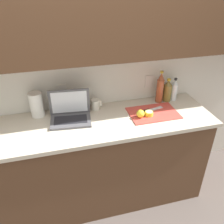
{
  "coord_description": "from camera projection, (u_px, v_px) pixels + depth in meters",
  "views": [
    {
      "loc": [
        -0.28,
        -1.67,
        2.02
      ],
      "look_at": [
        0.16,
        -0.01,
        1.0
      ],
      "focal_mm": 38.0,
      "sensor_mm": 36.0,
      "label": 1
    }
  ],
  "objects": [
    {
      "name": "paper_towel_roll",
      "position": [
        37.0,
        105.0,
        2.04
      ],
      "size": [
        0.12,
        0.12,
        0.22
      ],
      "color": "white",
      "rests_on": "counter_unit"
    },
    {
      "name": "counter_unit",
      "position": [
        93.0,
        162.0,
        2.24
      ],
      "size": [
        2.11,
        0.61,
        0.92
      ],
      "color": "brown",
      "rests_on": "ground_plane"
    },
    {
      "name": "ground_plane",
      "position": [
        97.0,
        195.0,
        2.49
      ],
      "size": [
        12.0,
        12.0,
        0.0
      ],
      "primitive_type": "plane",
      "color": "#564C47",
      "rests_on": "ground"
    },
    {
      "name": "bottle_oil_tall",
      "position": [
        168.0,
        91.0,
        2.29
      ],
      "size": [
        0.08,
        0.08,
        0.23
      ],
      "color": "olive",
      "rests_on": "counter_unit"
    },
    {
      "name": "wall_back",
      "position": [
        85.0,
        39.0,
        1.88
      ],
      "size": [
        5.2,
        0.38,
        2.6
      ],
      "color": "white",
      "rests_on": "ground_plane"
    },
    {
      "name": "laptop",
      "position": [
        70.0,
        113.0,
        2.02
      ],
      "size": [
        0.36,
        0.27,
        0.25
      ],
      "rotation": [
        0.0,
        0.0,
        -0.1
      ],
      "color": "#515156",
      "rests_on": "counter_unit"
    },
    {
      "name": "cutting_board",
      "position": [
        153.0,
        113.0,
        2.13
      ],
      "size": [
        0.44,
        0.3,
        0.01
      ],
      "primitive_type": "cube",
      "color": "#D1473D",
      "rests_on": "counter_unit"
    },
    {
      "name": "lemon_half_cut",
      "position": [
        149.0,
        113.0,
        2.08
      ],
      "size": [
        0.07,
        0.07,
        0.04
      ],
      "color": "yellow",
      "rests_on": "cutting_board"
    },
    {
      "name": "bottle_green_soda",
      "position": [
        160.0,
        88.0,
        2.25
      ],
      "size": [
        0.07,
        0.07,
        0.31
      ],
      "color": "#A34C2D",
      "rests_on": "counter_unit"
    },
    {
      "name": "knife",
      "position": [
        146.0,
        111.0,
        2.14
      ],
      "size": [
        0.26,
        0.09,
        0.02
      ],
      "rotation": [
        0.0,
        0.0,
        0.23
      ],
      "color": "silver",
      "rests_on": "cutting_board"
    },
    {
      "name": "measuring_cup",
      "position": [
        95.0,
        104.0,
        2.18
      ],
      "size": [
        0.1,
        0.08,
        0.1
      ],
      "color": "silver",
      "rests_on": "counter_unit"
    },
    {
      "name": "bottle_water_clear",
      "position": [
        174.0,
        90.0,
        2.31
      ],
      "size": [
        0.06,
        0.06,
        0.23
      ],
      "color": "silver",
      "rests_on": "counter_unit"
    },
    {
      "name": "lemon_whole_beside",
      "position": [
        140.0,
        114.0,
        2.04
      ],
      "size": [
        0.07,
        0.07,
        0.07
      ],
      "color": "yellow",
      "rests_on": "cutting_board"
    }
  ]
}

